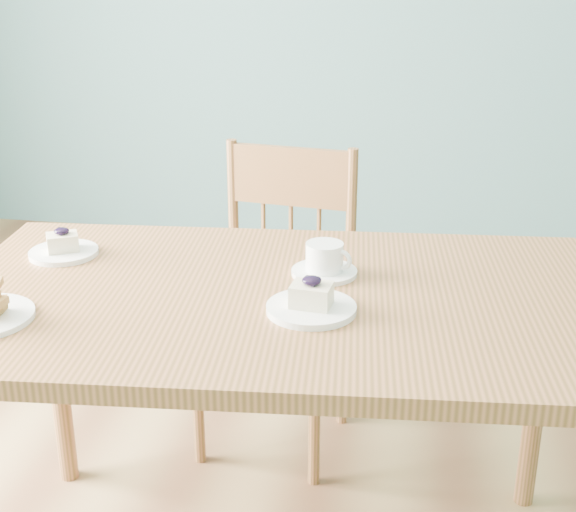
{
  "coord_description": "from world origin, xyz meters",
  "views": [
    {
      "loc": [
        0.05,
        -1.47,
        1.44
      ],
      "look_at": [
        -0.23,
        0.1,
        0.83
      ],
      "focal_mm": 50.0,
      "sensor_mm": 36.0,
      "label": 1
    }
  ],
  "objects": [
    {
      "name": "dining_chair",
      "position": [
        -0.36,
        0.67,
        0.46
      ],
      "size": [
        0.46,
        0.44,
        0.91
      ],
      "rotation": [
        0.0,
        0.0,
        -0.13
      ],
      "color": "#A5653E",
      "rests_on": "ground"
    },
    {
      "name": "dining_table",
      "position": [
        -0.24,
        0.05,
        0.69
      ],
      "size": [
        1.49,
        0.94,
        0.76
      ],
      "rotation": [
        0.0,
        0.0,
        0.09
      ],
      "color": "#A5653E",
      "rests_on": "ground"
    },
    {
      "name": "room",
      "position": [
        0.0,
        0.0,
        1.35
      ],
      "size": [
        5.01,
        5.01,
        2.71
      ],
      "color": "#A37F4C",
      "rests_on": "ground"
    },
    {
      "name": "cheesecake_plate_far",
      "position": [
        -0.78,
        0.18,
        0.78
      ],
      "size": [
        0.16,
        0.16,
        0.07
      ],
      "rotation": [
        0.0,
        0.0,
        0.5
      ],
      "color": "white",
      "rests_on": "dining_table"
    },
    {
      "name": "coffee_cup",
      "position": [
        -0.16,
        0.17,
        0.79
      ],
      "size": [
        0.15,
        0.15,
        0.07
      ],
      "rotation": [
        0.0,
        0.0,
        -0.31
      ],
      "color": "white",
      "rests_on": "dining_table"
    },
    {
      "name": "cheesecake_plate_near",
      "position": [
        -0.16,
        -0.03,
        0.78
      ],
      "size": [
        0.18,
        0.18,
        0.08
      ],
      "rotation": [
        0.0,
        0.0,
        -0.1
      ],
      "color": "white",
      "rests_on": "dining_table"
    }
  ]
}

